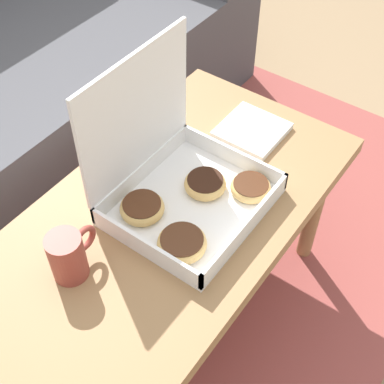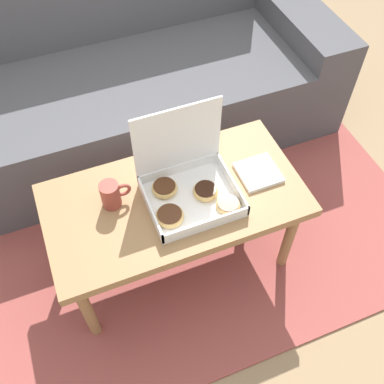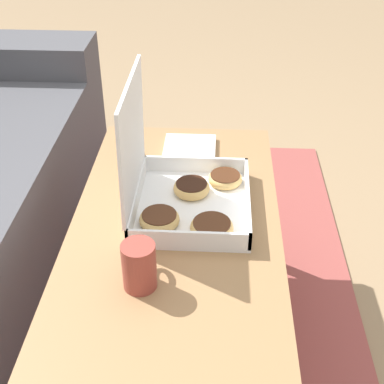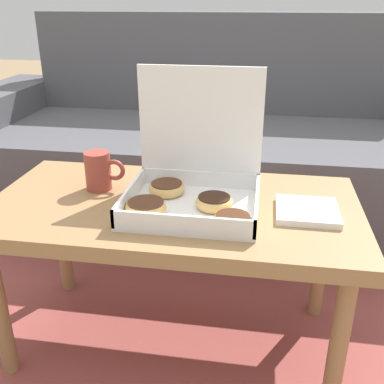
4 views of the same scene
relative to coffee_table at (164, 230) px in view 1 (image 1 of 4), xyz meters
The scene contains 6 objects.
ground_plane 0.42m from the coffee_table, 90.00° to the left, with size 12.00×12.00×0.00m, color #937756.
area_rug 0.55m from the coffee_table, 90.00° to the left, with size 2.37×1.85×0.01m, color #994742.
coffee_table is the anchor object (origin of this frame).
pastry_box 0.12m from the coffee_table, 12.55° to the right, with size 0.33×0.29×0.34m.
coffee_mug 0.25m from the coffee_table, 165.55° to the left, with size 0.11×0.07×0.11m.
napkin_stack 0.35m from the coffee_table, ahead, with size 0.15×0.15×0.02m.
Camera 1 is at (-0.56, -0.55, 1.37)m, focal length 50.00 mm.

